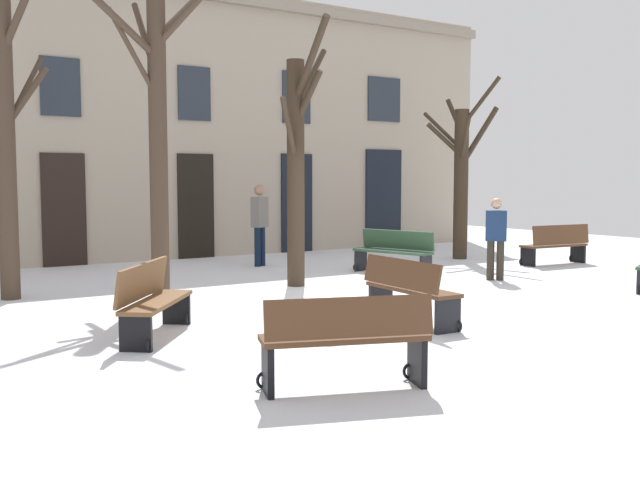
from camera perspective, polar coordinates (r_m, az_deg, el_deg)
ground_plane at (r=11.20m, az=4.16°, el=-4.96°), size 29.97×29.97×0.00m
building_facade at (r=17.87m, az=-10.91°, el=9.31°), size 18.73×0.60×6.59m
tree_right_of_center at (r=11.86m, az=-12.85°, el=8.89°), size 2.25×2.49×5.13m
tree_foreground at (r=12.37m, az=-23.78°, el=7.66°), size 1.44×2.39×5.37m
tree_near_facade at (r=12.74m, az=-1.82°, el=6.33°), size 1.63×1.81×4.56m
tree_center at (r=17.59m, az=11.20°, el=5.22°), size 1.92×2.53×4.33m
streetlamp at (r=20.07m, az=11.43°, el=5.70°), size 0.30×0.30×3.68m
bench_near_center_tree at (r=6.47m, az=2.07°, el=-7.97°), size 1.59×0.93×0.88m
bench_back_to_back_left at (r=16.99m, az=18.29°, el=-0.34°), size 1.74×0.61×0.91m
bench_facing_shops at (r=8.88m, az=-13.20°, el=-4.61°), size 1.36×1.57×0.91m
bench_far_corner at (r=14.59m, az=5.90°, el=-0.86°), size 0.91×1.78×0.89m
bench_back_to_back_right at (r=9.50m, az=7.11°, el=-3.95°), size 0.51×1.60×0.87m
person_by_shop_door at (r=13.93m, az=13.84°, el=0.36°), size 0.43×0.42×1.56m
person_strolling at (r=15.82m, az=-4.83°, el=1.55°), size 0.44×0.37×1.80m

